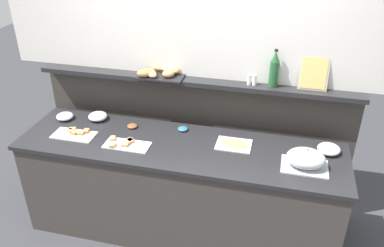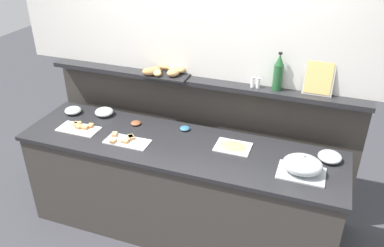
{
  "view_description": "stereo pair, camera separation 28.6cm",
  "coord_description": "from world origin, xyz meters",
  "views": [
    {
      "loc": [
        0.76,
        -2.61,
        2.61
      ],
      "look_at": [
        0.08,
        0.1,
        1.06
      ],
      "focal_mm": 36.97,
      "sensor_mm": 36.0,
      "label": 1
    },
    {
      "loc": [
        1.03,
        -2.52,
        2.61
      ],
      "look_at": [
        0.08,
        0.1,
        1.06
      ],
      "focal_mm": 36.97,
      "sensor_mm": 36.0,
      "label": 2
    }
  ],
  "objects": [
    {
      "name": "framed_picture",
      "position": [
        0.99,
        0.5,
        1.43
      ],
      "size": [
        0.23,
        0.08,
        0.28
      ],
      "color": "#B2AD9E",
      "rests_on": "back_ledge_unit"
    },
    {
      "name": "salt_shaker",
      "position": [
        0.48,
        0.46,
        1.34
      ],
      "size": [
        0.03,
        0.03,
        0.09
      ],
      "color": "white",
      "rests_on": "back_ledge_unit"
    },
    {
      "name": "ground_plane",
      "position": [
        0.0,
        0.6,
        0.0
      ],
      "size": [
        12.0,
        12.0,
        0.0
      ],
      "primitive_type": "plane",
      "color": "#38383D"
    },
    {
      "name": "back_ledge_unit",
      "position": [
        0.0,
        0.53,
        0.68
      ],
      "size": [
        2.85,
        0.22,
        1.29
      ],
      "color": "#3D3833",
      "rests_on": "ground_plane"
    },
    {
      "name": "glass_bowl_small",
      "position": [
        -0.83,
        0.24,
        0.93
      ],
      "size": [
        0.17,
        0.17,
        0.07
      ],
      "color": "silver",
      "rests_on": "buffet_counter"
    },
    {
      "name": "wine_bottle_green",
      "position": [
        0.68,
        0.47,
        1.44
      ],
      "size": [
        0.08,
        0.08,
        0.32
      ],
      "color": "#23562D",
      "rests_on": "back_ledge_unit"
    },
    {
      "name": "glass_bowl_medium",
      "position": [
        -1.12,
        0.17,
        0.93
      ],
      "size": [
        0.15,
        0.15,
        0.06
      ],
      "color": "silver",
      "rests_on": "buffet_counter"
    },
    {
      "name": "buffet_counter",
      "position": [
        0.0,
        0.0,
        0.45
      ],
      "size": [
        2.67,
        0.72,
        0.9
      ],
      "color": "#3D3833",
      "rests_on": "ground_plane"
    },
    {
      "name": "sandwich_platter_side",
      "position": [
        -0.42,
        -0.11,
        0.92
      ],
      "size": [
        0.37,
        0.17,
        0.04
      ],
      "color": "silver",
      "rests_on": "buffet_counter"
    },
    {
      "name": "sandwich_platter_rear",
      "position": [
        -0.9,
        -0.06,
        0.91
      ],
      "size": [
        0.36,
        0.18,
        0.04
      ],
      "color": "white",
      "rests_on": "buffet_counter"
    },
    {
      "name": "condiment_bowl_dark",
      "position": [
        -0.03,
        0.24,
        0.92
      ],
      "size": [
        0.09,
        0.09,
        0.03
      ],
      "primitive_type": "ellipsoid",
      "color": "teal",
      "rests_on": "buffet_counter"
    },
    {
      "name": "cold_cuts_platter",
      "position": [
        0.43,
        0.1,
        0.91
      ],
      "size": [
        0.28,
        0.21,
        0.02
      ],
      "color": "white",
      "rests_on": "buffet_counter"
    },
    {
      "name": "glass_bowl_large",
      "position": [
        1.17,
        0.17,
        0.94
      ],
      "size": [
        0.18,
        0.18,
        0.07
      ],
      "color": "silver",
      "rests_on": "buffet_counter"
    },
    {
      "name": "condiment_bowl_teal",
      "position": [
        -0.47,
        0.18,
        0.92
      ],
      "size": [
        0.09,
        0.09,
        0.03
      ],
      "primitive_type": "ellipsoid",
      "color": "brown",
      "rests_on": "buffet_counter"
    },
    {
      "name": "bread_basket",
      "position": [
        -0.3,
        0.46,
        1.33
      ],
      "size": [
        0.41,
        0.31,
        0.08
      ],
      "color": "black",
      "rests_on": "back_ledge_unit"
    },
    {
      "name": "serving_cloche",
      "position": [
        0.98,
        -0.07,
        0.98
      ],
      "size": [
        0.34,
        0.24,
        0.17
      ],
      "color": "#B7BABF",
      "rests_on": "buffet_counter"
    },
    {
      "name": "pepper_shaker",
      "position": [
        0.53,
        0.46,
        1.34
      ],
      "size": [
        0.03,
        0.03,
        0.09
      ],
      "color": "white",
      "rests_on": "back_ledge_unit"
    }
  ]
}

